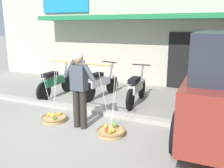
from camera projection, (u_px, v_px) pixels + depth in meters
name	position (u px, v px, depth m)	size (l,w,h in m)	color
ground_plane	(86.00, 124.00, 5.56)	(90.00, 90.00, 0.00)	gray
sidewalk_curb	(99.00, 112.00, 6.17)	(20.00, 0.24, 0.10)	#AEA89C
fruit_vendor	(79.00, 85.00, 5.12)	(1.54, 0.22, 1.70)	#2D2823
fruit_basket_left_side	(54.00, 118.00, 5.69)	(0.60, 0.60, 1.45)	tan
fruit_basket_right_side	(111.00, 131.00, 4.97)	(0.60, 0.60, 1.45)	tan
motorcycle_nearest_shop	(55.00, 82.00, 7.65)	(0.54, 1.82, 1.09)	black
motorcycle_second_in_row	(100.00, 83.00, 7.51)	(0.57, 1.80, 1.09)	black
motorcycle_third_in_row	(136.00, 88.00, 6.89)	(0.54, 1.82, 1.09)	black
storefront_building	(150.00, 28.00, 11.20)	(13.00, 6.00, 4.20)	beige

